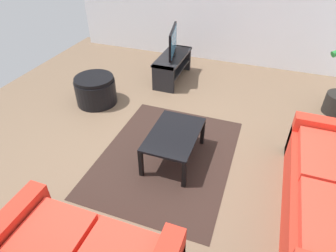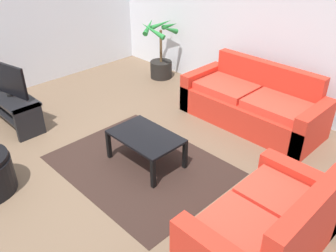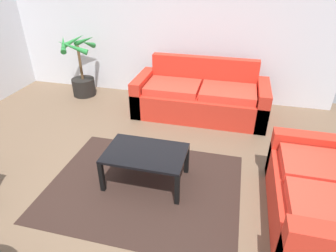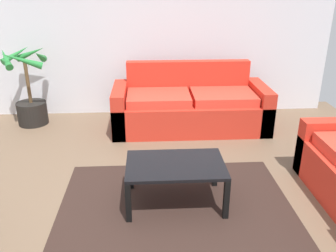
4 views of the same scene
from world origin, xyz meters
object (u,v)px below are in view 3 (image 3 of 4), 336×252
Objects in this scene: couch_main at (200,98)px; couch_loveseat at (326,201)px; potted_palm at (82,75)px; coffee_table at (145,156)px.

couch_main is 1.41× the size of couch_loveseat.
potted_palm is (-3.83, 2.33, 0.10)m from couch_loveseat.
potted_palm is at bearing 132.47° from coffee_table.
couch_loveseat is 1.34× the size of potted_palm.
coffee_table is 2.91m from potted_palm.
couch_main is 1.91m from coffee_table.
couch_main and couch_loveseat have the same top height.
couch_loveseat is 1.88m from coffee_table.
couch_loveseat reaches higher than coffee_table.
potted_palm reaches higher than couch_main.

